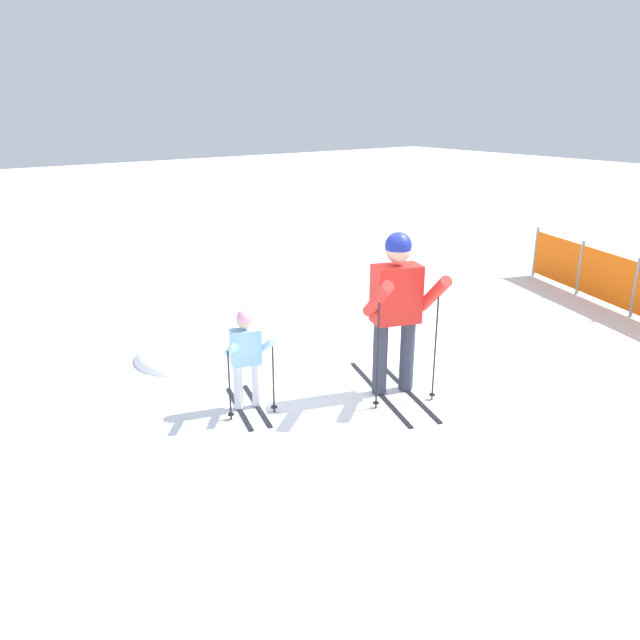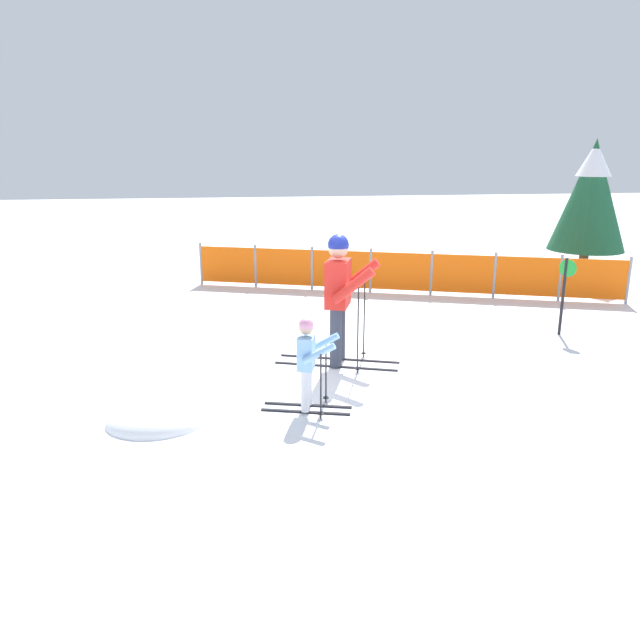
# 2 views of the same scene
# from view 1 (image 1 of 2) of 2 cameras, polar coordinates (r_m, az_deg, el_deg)

# --- Properties ---
(ground_plane) EXTENTS (60.00, 60.00, 0.00)m
(ground_plane) POSITION_cam_1_polar(r_m,az_deg,el_deg) (7.24, 5.84, -6.59)
(ground_plane) COLOR white
(skier_adult) EXTENTS (1.78, 1.01, 1.85)m
(skier_adult) POSITION_cam_1_polar(r_m,az_deg,el_deg) (6.84, 7.06, 1.81)
(skier_adult) COLOR black
(skier_adult) RESTS_ON ground_plane
(skier_child) EXTENTS (1.08, 0.58, 1.12)m
(skier_child) POSITION_cam_1_polar(r_m,az_deg,el_deg) (6.61, -6.75, -2.95)
(skier_child) COLOR black
(skier_child) RESTS_ON ground_plane
(snow_mound) EXTENTS (1.13, 0.96, 0.45)m
(snow_mound) POSITION_cam_1_polar(r_m,az_deg,el_deg) (8.27, -13.21, -3.61)
(snow_mound) COLOR white
(snow_mound) RESTS_ON ground_plane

